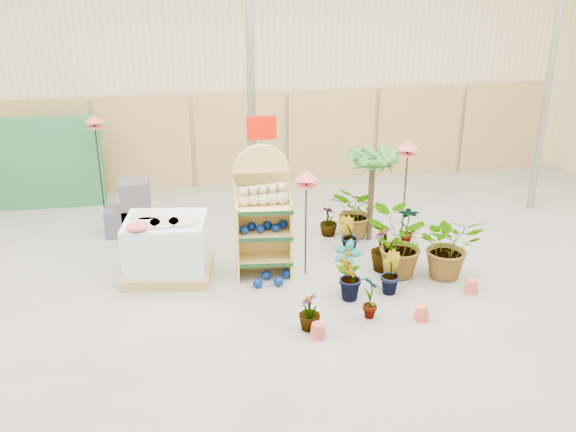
% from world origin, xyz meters
% --- Properties ---
extents(room, '(15.20, 12.10, 4.70)m').
position_xyz_m(room, '(0.00, 0.91, 2.21)').
color(room, gray).
rests_on(room, ground).
extents(display_shelf, '(0.90, 0.62, 2.06)m').
position_xyz_m(display_shelf, '(-0.06, 1.70, 0.94)').
color(display_shelf, tan).
rests_on(display_shelf, ground).
extents(teddy_bears, '(0.76, 0.21, 0.33)m').
position_xyz_m(teddy_bears, '(-0.03, 1.60, 1.30)').
color(teddy_bears, '#C8B987').
rests_on(teddy_bears, display_shelf).
extents(gazing_balls_shelf, '(0.76, 0.26, 0.14)m').
position_xyz_m(gazing_balls_shelf, '(-0.06, 1.58, 0.81)').
color(gazing_balls_shelf, navy).
rests_on(gazing_balls_shelf, display_shelf).
extents(gazing_balls_floor, '(0.63, 0.39, 0.15)m').
position_xyz_m(gazing_balls_floor, '(0.02, 1.28, 0.07)').
color(gazing_balls_floor, navy).
rests_on(gazing_balls_floor, ground).
extents(pallet_stack, '(1.46, 1.27, 0.98)m').
position_xyz_m(pallet_stack, '(-1.55, 1.80, 0.47)').
color(pallet_stack, '#A2824B').
rests_on(pallet_stack, ground).
extents(charcoal_planters, '(0.80, 0.50, 1.00)m').
position_xyz_m(charcoal_planters, '(-2.20, 3.55, 0.42)').
color(charcoal_planters, '#37373C').
rests_on(charcoal_planters, ground).
extents(trellis_stock, '(2.00, 0.30, 1.80)m').
position_xyz_m(trellis_stock, '(-3.80, 5.20, 0.90)').
color(trellis_stock, '#256735').
rests_on(trellis_stock, ground).
extents(offer_sign, '(0.50, 0.08, 2.20)m').
position_xyz_m(offer_sign, '(0.10, 2.98, 1.57)').
color(offer_sign, gray).
rests_on(offer_sign, ground).
extents(bird_table_front, '(0.34, 0.34, 1.71)m').
position_xyz_m(bird_table_front, '(0.58, 1.51, 1.59)').
color(bird_table_front, black).
rests_on(bird_table_front, ground).
extents(bird_table_right, '(0.34, 0.34, 1.85)m').
position_xyz_m(bird_table_right, '(2.45, 2.35, 1.71)').
color(bird_table_right, black).
rests_on(bird_table_right, ground).
extents(bird_table_back, '(0.34, 0.34, 1.97)m').
position_xyz_m(bird_table_back, '(-2.78, 4.58, 1.83)').
color(bird_table_back, black).
rests_on(bird_table_back, ground).
extents(palm, '(0.70, 0.70, 1.73)m').
position_xyz_m(palm, '(1.93, 2.59, 1.48)').
color(palm, '#42301C').
rests_on(palm, ground).
extents(potted_plant_0, '(0.53, 0.48, 0.83)m').
position_xyz_m(potted_plant_0, '(1.06, 0.78, 0.42)').
color(potted_plant_0, '#2B7326').
rests_on(potted_plant_0, ground).
extents(potted_plant_1, '(0.42, 0.48, 0.74)m').
position_xyz_m(potted_plant_1, '(1.05, 0.56, 0.37)').
color(potted_plant_1, '#2B7326').
rests_on(potted_plant_1, ground).
extents(potted_plant_2, '(1.19, 1.11, 1.07)m').
position_xyz_m(potted_plant_2, '(1.96, 1.21, 0.53)').
color(potted_plant_2, '#2B7326').
rests_on(potted_plant_2, ground).
extents(potted_plant_3, '(0.61, 0.61, 0.79)m').
position_xyz_m(potted_plant_3, '(1.83, 1.42, 0.39)').
color(potted_plant_3, '#2B7326').
rests_on(potted_plant_3, ground).
extents(potted_plant_4, '(0.46, 0.39, 0.73)m').
position_xyz_m(potted_plant_4, '(2.52, 2.28, 0.37)').
color(potted_plant_4, '#2B7326').
rests_on(potted_plant_4, ground).
extents(potted_plant_5, '(0.45, 0.43, 0.64)m').
position_xyz_m(potted_plant_5, '(1.42, 2.12, 0.32)').
color(potted_plant_5, '#2B7326').
rests_on(potted_plant_5, ground).
extents(potted_plant_6, '(1.06, 1.11, 0.96)m').
position_xyz_m(potted_plant_6, '(1.73, 2.71, 0.48)').
color(potted_plant_6, '#2B7326').
rests_on(potted_plant_6, ground).
extents(potted_plant_7, '(0.40, 0.40, 0.54)m').
position_xyz_m(potted_plant_7, '(0.32, -0.09, 0.27)').
color(potted_plant_7, '#2B7326').
rests_on(potted_plant_7, ground).
extents(potted_plant_8, '(0.37, 0.42, 0.66)m').
position_xyz_m(potted_plant_8, '(1.22, 0.05, 0.33)').
color(potted_plant_8, '#2B7326').
rests_on(potted_plant_8, ground).
extents(potted_plant_9, '(0.31, 0.37, 0.64)m').
position_xyz_m(potted_plant_9, '(1.69, 0.71, 0.32)').
color(potted_plant_9, '#2B7326').
rests_on(potted_plant_9, ground).
extents(potted_plant_10, '(1.07, 0.97, 1.05)m').
position_xyz_m(potted_plant_10, '(2.74, 1.05, 0.53)').
color(potted_plant_10, '#2B7326').
rests_on(potted_plant_10, ground).
extents(potted_plant_11, '(0.45, 0.45, 0.56)m').
position_xyz_m(potted_plant_11, '(1.27, 2.89, 0.28)').
color(potted_plant_11, '#2B7326').
rests_on(potted_plant_11, ground).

